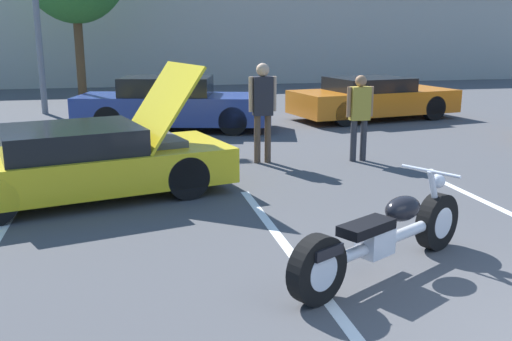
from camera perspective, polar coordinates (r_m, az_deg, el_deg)
name	(u,v)px	position (r m, az deg, el deg)	size (l,w,h in m)	color
parking_stripe_middle	(296,260)	(6.21, 4.07, -8.90)	(0.12, 5.48, 0.01)	white
far_building	(199,33)	(28.41, -5.71, 13.54)	(32.00, 4.20, 4.40)	#B2AD9E
motorcycle	(383,237)	(5.89, 12.62, -6.46)	(2.38, 1.42, 0.96)	black
show_car_hood_open	(86,161)	(8.73, -16.66, 0.90)	(4.50, 2.75, 1.91)	yellow
parked_car_mid_left_row	(174,105)	(14.37, -8.23, 6.54)	(5.05, 2.84, 1.31)	navy
parked_car_mid_right_row	(373,99)	(16.35, 11.59, 7.06)	(4.82, 2.62, 1.16)	orange
spectator_near_motorcycle	(360,111)	(10.85, 10.33, 5.89)	(0.52, 0.21, 1.61)	#333338
spectator_by_show_car	(263,104)	(10.51, 0.67, 6.71)	(0.52, 0.24, 1.84)	brown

